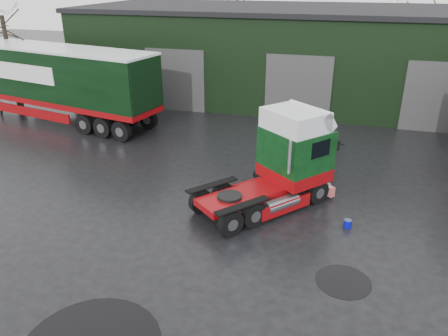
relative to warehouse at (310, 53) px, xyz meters
The scene contains 10 objects.
ground 20.35m from the warehouse, 95.71° to the right, with size 100.00×100.00×0.00m, color black.
warehouse is the anchor object (origin of this frame).
hero_tractor 17.67m from the warehouse, 89.60° to the right, with size 2.56×6.04×3.75m, color black, non-canonical shape.
trailer_left 17.58m from the warehouse, 145.27° to the right, with size 2.98×14.55×4.52m, color silver, non-canonical shape.
wash_bucket 18.74m from the warehouse, 79.21° to the right, with size 0.30×0.30×0.28m, color #07099E.
tree_left 20.64m from the warehouse, 157.17° to the right, with size 4.40×4.40×8.50m, color black, non-canonical shape.
tree_back_a 12.90m from the warehouse, 128.66° to the left, with size 4.40×4.40×9.50m, color black, non-canonical shape.
tree_back_b 12.82m from the warehouse, 51.34° to the left, with size 4.40×4.40×7.50m, color black, non-canonical shape.
puddle_1 14.82m from the warehouse, 88.39° to the right, with size 2.51×2.51×0.01m, color black.
puddle_3 21.88m from the warehouse, 80.86° to the right, with size 1.65×1.65×0.01m, color black.
Camera 1 is at (4.92, -12.45, 8.42)m, focal length 35.00 mm.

